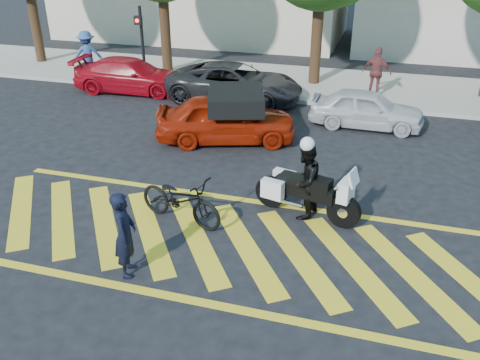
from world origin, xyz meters
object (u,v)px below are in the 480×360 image
(bicycle, at_px, (180,199))
(parked_left, at_px, (131,75))
(red_convertible, at_px, (226,119))
(police_motorcycle, at_px, (305,192))
(officer_bike, at_px, (125,234))
(parked_mid_left, at_px, (235,83))
(parked_mid_right, at_px, (367,109))
(officer_moto, at_px, (305,181))

(bicycle, height_order, parked_left, parked_left)
(bicycle, bearing_deg, red_convertible, 20.47)
(police_motorcycle, height_order, red_convertible, red_convertible)
(officer_bike, relative_size, bicycle, 0.82)
(bicycle, distance_m, parked_mid_left, 8.74)
(parked_mid_right, bearing_deg, bicycle, 154.83)
(parked_mid_left, xyz_separation_m, parked_mid_right, (4.90, -1.40, -0.08))
(bicycle, bearing_deg, police_motorcycle, -53.56)
(parked_mid_right, bearing_deg, parked_mid_left, 74.94)
(officer_moto, bearing_deg, parked_left, -118.35)
(officer_bike, relative_size, parked_left, 0.39)
(police_motorcycle, relative_size, parked_mid_right, 0.69)
(officer_bike, distance_m, parked_mid_right, 10.02)
(officer_moto, xyz_separation_m, parked_mid_right, (0.96, 6.22, -0.27))
(parked_mid_right, bearing_deg, parked_left, 82.22)
(parked_mid_left, distance_m, parked_mid_right, 5.10)
(bicycle, bearing_deg, officer_bike, -172.17)
(parked_mid_left, bearing_deg, police_motorcycle, -151.75)
(bicycle, bearing_deg, officer_moto, -53.62)
(bicycle, distance_m, parked_mid_right, 8.05)
(officer_bike, xyz_separation_m, red_convertible, (-0.22, 6.84, -0.15))
(officer_moto, xyz_separation_m, parked_mid_left, (-3.94, 7.62, -0.19))
(officer_bike, xyz_separation_m, officer_moto, (2.83, 3.06, 0.03))
(bicycle, relative_size, officer_moto, 1.19)
(officer_bike, height_order, officer_moto, officer_moto)
(parked_left, bearing_deg, police_motorcycle, -137.09)
(officer_moto, height_order, parked_mid_right, officer_moto)
(police_motorcycle, height_order, officer_moto, officer_moto)
(parked_left, bearing_deg, parked_mid_right, -103.09)
(parked_left, distance_m, parked_mid_right, 9.30)
(red_convertible, bearing_deg, police_motorcycle, -158.52)
(police_motorcycle, bearing_deg, bicycle, -143.99)
(officer_moto, xyz_separation_m, red_convertible, (-3.05, 3.78, -0.17))
(police_motorcycle, distance_m, parked_mid_right, 6.28)
(police_motorcycle, height_order, parked_mid_right, parked_mid_right)
(officer_bike, bearing_deg, bicycle, -26.11)
(officer_bike, bearing_deg, officer_moto, -61.90)
(police_motorcycle, xyz_separation_m, parked_mid_left, (-3.96, 7.61, 0.09))
(officer_bike, height_order, parked_left, officer_bike)
(officer_bike, height_order, police_motorcycle, officer_bike)
(red_convertible, xyz_separation_m, parked_mid_left, (-0.89, 3.83, -0.02))
(bicycle, xyz_separation_m, parked_mid_left, (-1.37, 8.63, 0.14))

